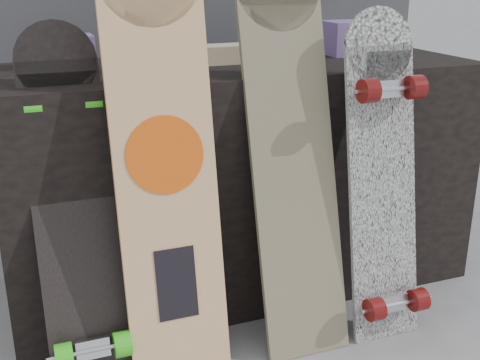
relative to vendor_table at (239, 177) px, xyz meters
name	(u,v)px	position (x,y,z in m)	size (l,w,h in m)	color
ground	(297,351)	(0.00, -0.50, -0.40)	(60.00, 60.00, 0.00)	slate
vendor_table	(239,177)	(0.00, 0.00, 0.00)	(1.60, 0.60, 0.80)	black
merch_box_purple	(65,52)	(-0.55, 0.13, 0.45)	(0.18, 0.12, 0.10)	#494083
merch_box_small	(345,38)	(0.44, 0.07, 0.46)	(0.14, 0.14, 0.12)	#494083
merch_box_flat	(226,54)	(-0.04, 0.03, 0.43)	(0.22, 0.10, 0.06)	#D1B78C
longboard_geisha	(164,148)	(-0.36, -0.38, 0.25)	(0.28, 0.26, 1.23)	beige
longboard_celtic	(291,139)	(0.03, -0.35, 0.23)	(0.26, 0.35, 1.18)	tan
longboard_cascadia	(384,175)	(0.30, -0.45, 0.11)	(0.23, 0.26, 1.00)	white
skateboard_dark	(74,201)	(-0.60, -0.30, 0.10)	(0.22, 0.40, 0.97)	black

